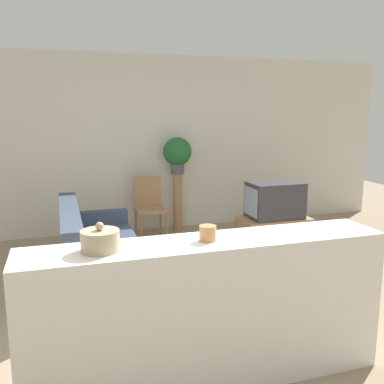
{
  "coord_description": "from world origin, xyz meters",
  "views": [
    {
      "loc": [
        -0.93,
        -3.13,
        1.86
      ],
      "look_at": [
        0.67,
        1.93,
        0.85
      ],
      "focal_mm": 40.0,
      "sensor_mm": 36.0,
      "label": 1
    }
  ],
  "objects_px": {
    "potted_plant": "(177,153)",
    "decorative_bowl": "(100,240)",
    "wooden_chair": "(150,204)",
    "couch": "(97,255)",
    "television": "(274,200)"
  },
  "relations": [
    {
      "from": "potted_plant",
      "to": "decorative_bowl",
      "type": "relative_size",
      "value": 2.35
    },
    {
      "from": "wooden_chair",
      "to": "couch",
      "type": "bearing_deg",
      "value": -122.42
    },
    {
      "from": "couch",
      "to": "wooden_chair",
      "type": "height_order",
      "value": "wooden_chair"
    },
    {
      "from": "wooden_chair",
      "to": "potted_plant",
      "type": "xyz_separation_m",
      "value": [
        0.48,
        0.19,
        0.73
      ]
    },
    {
      "from": "couch",
      "to": "wooden_chair",
      "type": "bearing_deg",
      "value": 57.58
    },
    {
      "from": "couch",
      "to": "television",
      "type": "relative_size",
      "value": 2.68
    },
    {
      "from": "couch",
      "to": "decorative_bowl",
      "type": "relative_size",
      "value": 8.12
    },
    {
      "from": "wooden_chair",
      "to": "potted_plant",
      "type": "height_order",
      "value": "potted_plant"
    },
    {
      "from": "television",
      "to": "potted_plant",
      "type": "height_order",
      "value": "potted_plant"
    },
    {
      "from": "television",
      "to": "wooden_chair",
      "type": "bearing_deg",
      "value": 146.77
    },
    {
      "from": "couch",
      "to": "potted_plant",
      "type": "bearing_deg",
      "value": 49.26
    },
    {
      "from": "decorative_bowl",
      "to": "television",
      "type": "bearing_deg",
      "value": 44.52
    },
    {
      "from": "television",
      "to": "potted_plant",
      "type": "xyz_separation_m",
      "value": [
        -1.03,
        1.18,
        0.56
      ]
    },
    {
      "from": "television",
      "to": "wooden_chair",
      "type": "relative_size",
      "value": 0.8
    },
    {
      "from": "television",
      "to": "decorative_bowl",
      "type": "height_order",
      "value": "decorative_bowl"
    }
  ]
}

